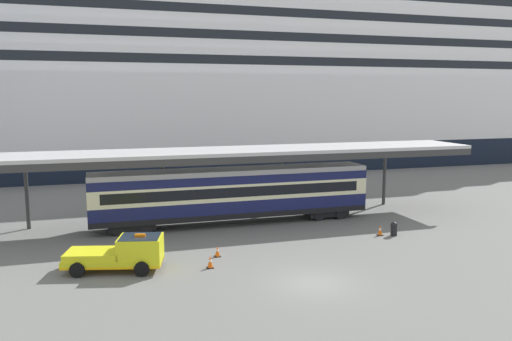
# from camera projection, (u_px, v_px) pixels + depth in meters

# --- Properties ---
(ground_plane) EXTENTS (400.00, 400.00, 0.00)m
(ground_plane) POSITION_uv_depth(u_px,v_px,m) (314.00, 283.00, 25.99)
(ground_plane) COLOR slate
(cruise_ship) EXTENTS (134.11, 27.23, 40.55)m
(cruise_ship) POSITION_uv_depth(u_px,v_px,m) (215.00, 62.00, 71.44)
(cruise_ship) COLOR black
(cruise_ship) RESTS_ON ground
(platform_canopy) EXTENTS (38.15, 5.32, 5.48)m
(platform_canopy) POSITION_uv_depth(u_px,v_px,m) (231.00, 153.00, 37.80)
(platform_canopy) COLOR #B7B7B7
(platform_canopy) RESTS_ON ground
(train_carriage) EXTENTS (20.42, 2.81, 4.11)m
(train_carriage) POSITION_uv_depth(u_px,v_px,m) (233.00, 193.00, 37.84)
(train_carriage) COLOR black
(train_carriage) RESTS_ON ground
(service_truck) EXTENTS (5.54, 3.23, 2.02)m
(service_truck) POSITION_uv_depth(u_px,v_px,m) (123.00, 253.00, 27.79)
(service_truck) COLOR yellow
(service_truck) RESTS_ON ground
(traffic_cone_near) EXTENTS (0.36, 0.36, 0.66)m
(traffic_cone_near) POSITION_uv_depth(u_px,v_px,m) (217.00, 251.00, 30.25)
(traffic_cone_near) COLOR black
(traffic_cone_near) RESTS_ON ground
(traffic_cone_mid) EXTENTS (0.36, 0.36, 0.73)m
(traffic_cone_mid) POSITION_uv_depth(u_px,v_px,m) (210.00, 262.00, 28.25)
(traffic_cone_mid) COLOR black
(traffic_cone_mid) RESTS_ON ground
(traffic_cone_far) EXTENTS (0.36, 0.36, 0.75)m
(traffic_cone_far) POSITION_uv_depth(u_px,v_px,m) (380.00, 230.00, 34.85)
(traffic_cone_far) COLOR black
(traffic_cone_far) RESTS_ON ground
(quay_bollard) EXTENTS (0.48, 0.48, 0.96)m
(quay_bollard) POSITION_uv_depth(u_px,v_px,m) (394.00, 228.00, 34.79)
(quay_bollard) COLOR black
(quay_bollard) RESTS_ON ground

